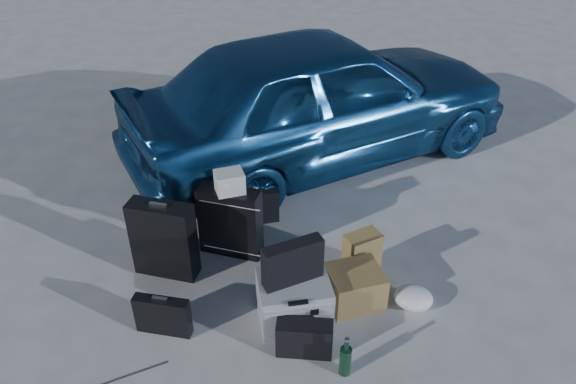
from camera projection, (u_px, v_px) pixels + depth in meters
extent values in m
plane|color=beige|center=(260.00, 328.00, 4.15)|extent=(60.00, 60.00, 0.00)
imported|color=#245E94|center=(321.00, 96.00, 5.84)|extent=(4.48, 3.06, 1.42)
cube|color=gray|center=(294.00, 300.00, 4.13)|extent=(0.53, 0.45, 0.37)
cube|color=black|center=(293.00, 263.00, 3.94)|extent=(0.45, 0.24, 0.33)
cube|color=black|center=(163.00, 316.00, 4.04)|extent=(0.41, 0.21, 0.32)
cube|color=black|center=(164.00, 239.00, 4.48)|extent=(0.54, 0.36, 0.67)
cube|color=black|center=(230.00, 221.00, 4.71)|extent=(0.55, 0.38, 0.62)
cube|color=beige|center=(230.00, 182.00, 4.48)|extent=(0.25, 0.22, 0.18)
cube|color=black|center=(241.00, 203.00, 5.19)|extent=(0.68, 0.34, 0.33)
cube|color=beige|center=(239.00, 184.00, 5.09)|extent=(0.46, 0.41, 0.07)
cube|color=black|center=(241.00, 178.00, 5.06)|extent=(0.33, 0.27, 0.06)
cube|color=olive|center=(362.00, 254.00, 4.56)|extent=(0.33, 0.26, 0.38)
cube|color=olive|center=(355.00, 287.00, 4.30)|extent=(0.46, 0.42, 0.30)
ellipsoid|color=white|center=(413.00, 298.00, 4.29)|extent=(0.37, 0.35, 0.16)
cube|color=black|center=(304.00, 338.00, 3.89)|extent=(0.41, 0.22, 0.27)
cylinder|color=black|center=(346.00, 357.00, 3.73)|extent=(0.10, 0.10, 0.32)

